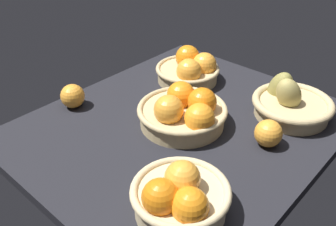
% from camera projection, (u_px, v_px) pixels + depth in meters
% --- Properties ---
extents(market_tray, '(0.84, 0.72, 0.03)m').
position_uv_depth(market_tray, '(182.00, 128.00, 1.02)').
color(market_tray, black).
rests_on(market_tray, ground).
extents(basket_far_right, '(0.20, 0.20, 0.11)m').
position_uv_depth(basket_far_right, '(180.00, 197.00, 0.72)').
color(basket_far_right, '#D3BC8C').
rests_on(basket_far_right, market_tray).
extents(basket_far_left_pears, '(0.22, 0.22, 0.14)m').
position_uv_depth(basket_far_left_pears, '(290.00, 103.00, 1.04)').
color(basket_far_left_pears, tan).
rests_on(basket_far_left_pears, market_tray).
extents(basket_near_left, '(0.21, 0.21, 0.11)m').
position_uv_depth(basket_near_left, '(190.00, 70.00, 1.20)').
color(basket_near_left, tan).
rests_on(basket_near_left, market_tray).
extents(basket_center, '(0.24, 0.24, 0.11)m').
position_uv_depth(basket_center, '(184.00, 112.00, 0.98)').
color(basket_center, tan).
rests_on(basket_center, market_tray).
extents(loose_orange_front_gap, '(0.07, 0.07, 0.07)m').
position_uv_depth(loose_orange_front_gap, '(73.00, 96.00, 1.07)').
color(loose_orange_front_gap, '#F49E33').
rests_on(loose_orange_front_gap, market_tray).
extents(loose_orange_back_gap, '(0.07, 0.07, 0.07)m').
position_uv_depth(loose_orange_back_gap, '(268.00, 133.00, 0.92)').
color(loose_orange_back_gap, '#F49E33').
rests_on(loose_orange_back_gap, market_tray).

